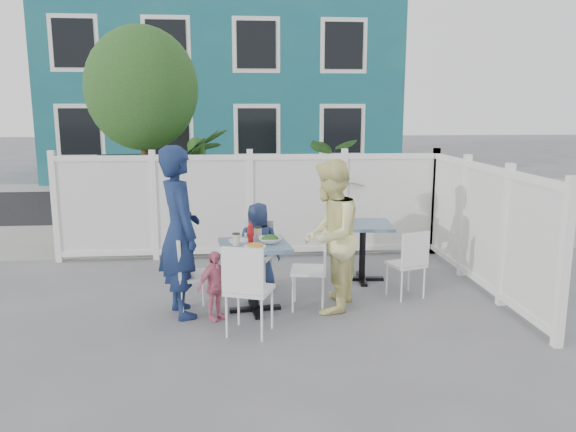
{
  "coord_description": "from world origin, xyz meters",
  "views": [
    {
      "loc": [
        -0.07,
        -6.09,
        2.3
      ],
      "look_at": [
        0.51,
        0.45,
        1.03
      ],
      "focal_mm": 35.0,
      "sensor_mm": 36.0,
      "label": 1
    }
  ],
  "objects": [
    {
      "name": "man",
      "position": [
        -0.73,
        0.02,
        0.95
      ],
      "size": [
        0.68,
        0.81,
        1.91
      ],
      "primitive_type": "imported",
      "rotation": [
        0.0,
        0.0,
        1.95
      ],
      "color": "#16244C",
      "rests_on": "ground"
    },
    {
      "name": "spare_table",
      "position": [
        1.57,
        1.08,
        0.61
      ],
      "size": [
        0.81,
        0.81,
        0.79
      ],
      "rotation": [
        0.0,
        0.0,
        -0.1
      ],
      "color": "#456385",
      "rests_on": "ground"
    },
    {
      "name": "street",
      "position": [
        0.0,
        7.5,
        0.0
      ],
      "size": [
        24.0,
        5.0,
        0.01
      ],
      "primitive_type": "cube",
      "color": "black",
      "rests_on": "ground"
    },
    {
      "name": "potted_shrub_a",
      "position": [
        -0.65,
        3.1,
        0.98
      ],
      "size": [
        1.37,
        1.37,
        1.97
      ],
      "primitive_type": "imported",
      "rotation": [
        0.0,
        0.0,
        4.42
      ],
      "color": "#203C17",
      "rests_on": "ground"
    },
    {
      "name": "plate_main",
      "position": [
        0.1,
        -0.12,
        0.8
      ],
      "size": [
        0.24,
        0.24,
        0.02
      ],
      "primitive_type": "cylinder",
      "color": "white",
      "rests_on": "main_table"
    },
    {
      "name": "potted_shrub_b",
      "position": [
        1.62,
        3.0,
        0.87
      ],
      "size": [
        1.93,
        1.81,
        1.74
      ],
      "primitive_type": "imported",
      "rotation": [
        0.0,
        0.0,
        2.8
      ],
      "color": "#203C17",
      "rests_on": "ground"
    },
    {
      "name": "toddler",
      "position": [
        -0.35,
        -0.18,
        0.39
      ],
      "size": [
        0.46,
        0.44,
        0.77
      ],
      "primitive_type": "imported",
      "rotation": [
        0.0,
        0.0,
        0.74
      ],
      "color": "pink",
      "rests_on": "ground"
    },
    {
      "name": "main_table",
      "position": [
        0.09,
        0.05,
        0.62
      ],
      "size": [
        0.84,
        0.84,
        0.79
      ],
      "rotation": [
        0.0,
        0.0,
        0.12
      ],
      "color": "#456385",
      "rests_on": "ground"
    },
    {
      "name": "fence_back",
      "position": [
        0.1,
        2.4,
        0.78
      ],
      "size": [
        5.86,
        0.08,
        1.6
      ],
      "color": "white",
      "rests_on": "ground"
    },
    {
      "name": "boy",
      "position": [
        0.16,
        0.85,
        0.56
      ],
      "size": [
        0.59,
        0.42,
        1.12
      ],
      "primitive_type": "imported",
      "rotation": [
        0.0,
        0.0,
        3.02
      ],
      "color": "navy",
      "rests_on": "ground"
    },
    {
      "name": "ketchup_bottle",
      "position": [
        0.05,
        0.13,
        0.89
      ],
      "size": [
        0.06,
        0.06,
        0.19
      ],
      "primitive_type": "cylinder",
      "color": "#B10F13",
      "rests_on": "main_table"
    },
    {
      "name": "plate_side",
      "position": [
        -0.08,
        0.17,
        0.8
      ],
      "size": [
        0.24,
        0.24,
        0.02
      ],
      "primitive_type": "cylinder",
      "color": "white",
      "rests_on": "main_table"
    },
    {
      "name": "coffee_cup_a",
      "position": [
        -0.11,
        0.0,
        0.86
      ],
      "size": [
        0.08,
        0.08,
        0.12
      ],
      "primitive_type": "cylinder",
      "color": "beige",
      "rests_on": "main_table"
    },
    {
      "name": "chair_spare",
      "position": [
        1.98,
        0.31,
        0.49
      ],
      "size": [
        0.48,
        0.48,
        0.85
      ],
      "rotation": [
        0.0,
        0.0,
        0.33
      ],
      "color": "white",
      "rests_on": "ground"
    },
    {
      "name": "building",
      "position": [
        -0.5,
        14.0,
        3.0
      ],
      "size": [
        11.0,
        6.0,
        6.0
      ],
      "color": "#155866",
      "rests_on": "ground"
    },
    {
      "name": "chair_back",
      "position": [
        0.15,
        0.91,
        0.51
      ],
      "size": [
        0.5,
        0.49,
        0.87
      ],
      "rotation": [
        0.0,
        0.0,
        2.82
      ],
      "color": "white",
      "rests_on": "ground"
    },
    {
      "name": "chair_right",
      "position": [
        0.8,
        0.1,
        0.54
      ],
      "size": [
        0.47,
        0.48,
        0.92
      ],
      "rotation": [
        0.0,
        0.0,
        1.4
      ],
      "color": "white",
      "rests_on": "ground"
    },
    {
      "name": "pepper_shaker",
      "position": [
        0.03,
        0.3,
        0.83
      ],
      "size": [
        0.03,
        0.03,
        0.06
      ],
      "primitive_type": "cylinder",
      "color": "black",
      "rests_on": "main_table"
    },
    {
      "name": "fence_right",
      "position": [
        3.0,
        0.6,
        0.78
      ],
      "size": [
        0.08,
        3.66,
        1.6
      ],
      "rotation": [
        0.0,
        0.0,
        1.57
      ],
      "color": "white",
      "rests_on": "ground"
    },
    {
      "name": "salad_bowl",
      "position": [
        0.27,
        0.07,
        0.83
      ],
      "size": [
        0.26,
        0.26,
        0.06
      ],
      "primitive_type": "imported",
      "color": "white",
      "rests_on": "main_table"
    },
    {
      "name": "coffee_cup_b",
      "position": [
        0.14,
        0.28,
        0.86
      ],
      "size": [
        0.09,
        0.09,
        0.13
      ],
      "primitive_type": "cylinder",
      "color": "beige",
      "rests_on": "main_table"
    },
    {
      "name": "near_sidewalk",
      "position": [
        0.0,
        3.8,
        0.01
      ],
      "size": [
        24.0,
        2.6,
        0.01
      ],
      "primitive_type": "cube",
      "color": "gray",
      "rests_on": "ground"
    },
    {
      "name": "tree",
      "position": [
        -1.6,
        3.3,
        2.59
      ],
      "size": [
        1.8,
        1.62,
        3.59
      ],
      "color": "#382316",
      "rests_on": "ground"
    },
    {
      "name": "far_sidewalk",
      "position": [
        0.0,
        10.6,
        0.01
      ],
      "size": [
        24.0,
        1.6,
        0.01
      ],
      "primitive_type": "cube",
      "color": "gray",
      "rests_on": "ground"
    },
    {
      "name": "woman",
      "position": [
        0.95,
        0.03,
        0.87
      ],
      "size": [
        0.92,
        1.03,
        1.74
      ],
      "primitive_type": "imported",
      "rotation": [
        0.0,
        0.0,
        -1.95
      ],
      "color": "#F7EB4B",
      "rests_on": "ground"
    },
    {
      "name": "ground",
      "position": [
        0.0,
        0.0,
        0.0
      ],
      "size": [
        80.0,
        80.0,
        0.0
      ],
      "primitive_type": "plane",
      "color": "slate"
    },
    {
      "name": "salt_shaker",
      "position": [
        -0.0,
        0.29,
        0.83
      ],
      "size": [
        0.03,
        0.03,
        0.07
      ],
      "primitive_type": "cylinder",
      "color": "white",
      "rests_on": "main_table"
    },
    {
      "name": "chair_near",
      "position": [
        -0.01,
        -0.67,
        0.56
      ],
      "size": [
        0.55,
        0.54,
        0.96
      ],
      "rotation": [
        0.0,
        0.0,
        -0.35
      ],
      "color": "white",
      "rests_on": "ground"
    },
    {
      "name": "chair_left",
      "position": [
        -0.68,
        0.01,
        0.52
      ],
      "size": [
        0.51,
        0.52,
        0.9
      ],
      "rotation": [
        0.0,
        0.0,
        -1.23
      ],
      "color": "white",
      "rests_on": "ground"
    },
    {
      "name": "utility_cabinet",
      "position": [
        -2.13,
        4.0,
        0.71
      ],
      "size": [
        0.84,
        0.66,
        1.41
      ],
      "primitive_type": "cube",
      "rotation": [
        0.0,
        0.0,
        0.16
      ],
      "color": "yellow",
      "rests_on": "ground"
    }
  ]
}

